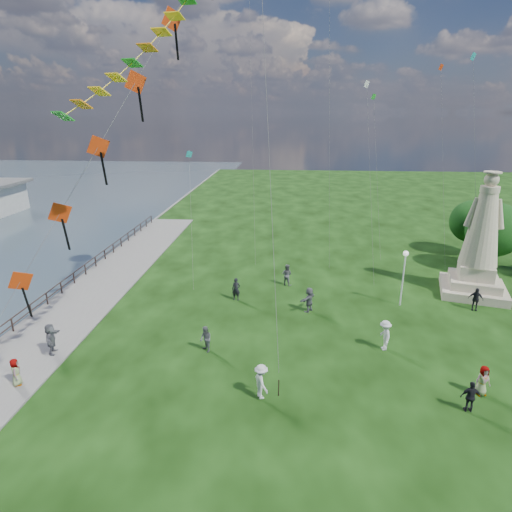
# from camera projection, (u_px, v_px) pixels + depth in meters

# --- Properties ---
(waterfront) EXTENTS (200.00, 200.00, 1.51)m
(waterfront) POSITION_uv_depth(u_px,v_px,m) (39.00, 327.00, 27.75)
(waterfront) COLOR #33404C
(waterfront) RESTS_ON ground
(statue) EXTENTS (5.58, 5.58, 9.24)m
(statue) POSITION_uv_depth(u_px,v_px,m) (479.00, 250.00, 31.67)
(statue) COLOR tan
(statue) RESTS_ON ground
(lamppost) EXTENTS (0.38, 0.38, 4.11)m
(lamppost) POSITION_uv_depth(u_px,v_px,m) (404.00, 266.00, 29.77)
(lamppost) COLOR silver
(lamppost) RESTS_ON ground
(tree_row) EXTENTS (8.05, 9.68, 6.02)m
(tree_row) POSITION_uv_depth(u_px,v_px,m) (494.00, 229.00, 37.61)
(tree_row) COLOR #382314
(tree_row) RESTS_ON ground
(person_1) EXTENTS (0.83, 0.89, 1.57)m
(person_1) POSITION_uv_depth(u_px,v_px,m) (206.00, 339.00, 24.54)
(person_1) COLOR #595960
(person_1) RESTS_ON ground
(person_2) EXTENTS (1.08, 1.30, 1.79)m
(person_2) POSITION_uv_depth(u_px,v_px,m) (261.00, 381.00, 20.49)
(person_2) COLOR silver
(person_2) RESTS_ON ground
(person_3) EXTENTS (0.93, 0.49, 1.56)m
(person_3) POSITION_uv_depth(u_px,v_px,m) (471.00, 397.00, 19.57)
(person_3) COLOR black
(person_3) RESTS_ON ground
(person_4) EXTENTS (0.84, 0.61, 1.55)m
(person_4) POSITION_uv_depth(u_px,v_px,m) (483.00, 381.00, 20.76)
(person_4) COLOR #595960
(person_4) RESTS_ON ground
(person_5) EXTENTS (1.08, 1.82, 1.83)m
(person_5) POSITION_uv_depth(u_px,v_px,m) (51.00, 340.00, 24.18)
(person_5) COLOR #595960
(person_5) RESTS_ON ground
(person_6) EXTENTS (0.67, 0.48, 1.70)m
(person_6) POSITION_uv_depth(u_px,v_px,m) (236.00, 289.00, 31.32)
(person_6) COLOR black
(person_6) RESTS_ON ground
(person_7) EXTENTS (0.99, 0.82, 1.74)m
(person_7) POSITION_uv_depth(u_px,v_px,m) (287.00, 275.00, 34.08)
(person_7) COLOR #595960
(person_7) RESTS_ON ground
(person_8) EXTENTS (0.72, 1.23, 1.83)m
(person_8) POSITION_uv_depth(u_px,v_px,m) (385.00, 335.00, 24.71)
(person_8) COLOR silver
(person_8) RESTS_ON ground
(person_9) EXTENTS (1.07, 0.77, 1.64)m
(person_9) POSITION_uv_depth(u_px,v_px,m) (476.00, 299.00, 29.73)
(person_9) COLOR black
(person_9) RESTS_ON ground
(person_10) EXTENTS (0.68, 0.83, 1.45)m
(person_10) POSITION_uv_depth(u_px,v_px,m) (16.00, 374.00, 21.39)
(person_10) COLOR #595960
(person_10) RESTS_ON ground
(person_11) EXTENTS (1.51, 1.74, 1.76)m
(person_11) POSITION_uv_depth(u_px,v_px,m) (309.00, 299.00, 29.53)
(person_11) COLOR #595960
(person_11) RESTS_ON ground
(red_kite_train) EXTENTS (10.73, 9.35, 20.37)m
(red_kite_train) POSITION_uv_depth(u_px,v_px,m) (114.00, 124.00, 18.95)
(red_kite_train) COLOR black
(red_kite_train) RESTS_ON ground
(small_kites) EXTENTS (22.45, 13.83, 26.81)m
(small_kites) POSITION_uv_depth(u_px,v_px,m) (345.00, 94.00, 35.41)
(small_kites) COLOR teal
(small_kites) RESTS_ON ground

